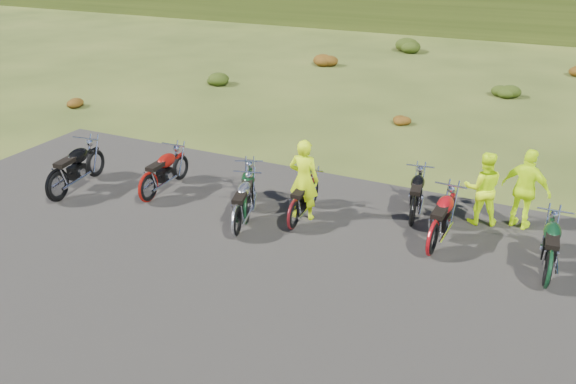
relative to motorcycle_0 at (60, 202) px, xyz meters
The scene contains 20 objects.
ground 6.38m from the motorcycle_0, ahead, with size 300.00×300.00×0.00m, color #2F3F15.
gravel_pad 6.55m from the motorcycle_0, 13.75° to the right, with size 20.00×12.00×0.04m, color black.
hill_slope 50.84m from the motorcycle_0, 82.81° to the left, with size 300.00×46.00×3.00m, color #2F3D14, non-canonical shape.
shrub_0 8.56m from the motorcycle_0, 131.17° to the left, with size 0.77×0.77×0.45m, color #6D2F0D.
shrub_1 12.06m from the motorcycle_0, 103.11° to the left, with size 1.03×1.03×0.61m, color #20310C.
shrub_2 17.05m from the motorcycle_0, 89.44° to the left, with size 1.30×1.30×0.77m, color #6D2F0D.
shrub_3 22.56m from the motorcycle_0, 82.19° to the left, with size 1.56×1.56×0.92m, color #20310C.
shrub_4 11.34m from the motorcycle_0, 58.26° to the left, with size 0.77×0.77×0.45m, color #6D2F0D.
shrub_5 17.38m from the motorcycle_0, 59.32° to the left, with size 1.03×1.03×0.61m, color #20310C.
motorcycle_0 is the anchor object (origin of this frame).
motorcycle_1 2.23m from the motorcycle_0, 24.30° to the left, with size 2.14×0.71×1.12m, color maroon, non-canonical shape.
motorcycle_2 4.84m from the motorcycle_0, 11.26° to the left, with size 2.09×0.70×1.09m, color black, non-canonical shape.
motorcycle_3 4.86m from the motorcycle_0, ahead, with size 2.05×0.68×1.08m, color #9A999E, non-canonical shape.
motorcycle_4 5.94m from the motorcycle_0, 11.30° to the left, with size 1.97×0.66×1.03m, color #560E11, non-canonical shape.
motorcycle_5 8.54m from the motorcycle_0, 16.57° to the left, with size 2.01×0.67×1.05m, color black, non-canonical shape.
motorcycle_6 8.95m from the motorcycle_0, ahead, with size 2.15×0.72×1.13m, color #980B10, non-canonical shape.
motorcycle_7 11.09m from the motorcycle_0, ahead, with size 2.08×0.69×1.09m, color black, non-canonical shape.
person_middle 6.14m from the motorcycle_0, 16.92° to the left, with size 0.69×0.46×1.91m, color #CCF30C.
person_right_a 10.09m from the motorcycle_0, 18.85° to the left, with size 0.83×0.65×1.70m, color #CCF30C.
person_right_b 10.97m from the motorcycle_0, 18.18° to the left, with size 1.08×0.45×1.84m, color #CCF30C.
Camera 1 is at (4.06, -9.33, 6.08)m, focal length 35.00 mm.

